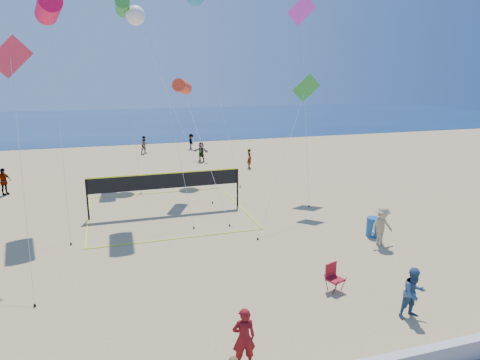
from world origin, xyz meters
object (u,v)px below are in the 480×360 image
object	(u,v)px
trash_barrel	(373,227)
volleyball_net	(166,186)
woman	(244,338)
camp_chair	(333,275)

from	to	relation	value
trash_barrel	volleyball_net	xyz separation A→B (m)	(-8.99, 6.60, 1.09)
woman	trash_barrel	distance (m)	11.37
volleyball_net	woman	bearing A→B (deg)	-89.46
camp_chair	volleyball_net	size ratio (longest dim) A/B	0.13
camp_chair	volleyball_net	distance (m)	11.71
camp_chair	volleyball_net	bearing A→B (deg)	93.19
woman	volleyball_net	distance (m)	13.79
woman	trash_barrel	world-z (taller)	woman
woman	camp_chair	bearing A→B (deg)	-139.90
camp_chair	trash_barrel	world-z (taller)	camp_chair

